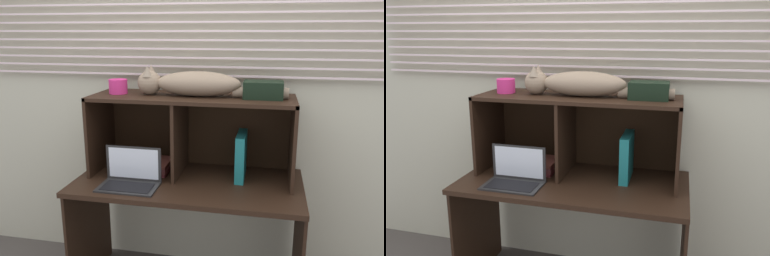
# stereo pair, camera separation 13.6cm
# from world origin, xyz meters

# --- Properties ---
(back_panel_with_blinds) EXTENTS (4.40, 0.08, 2.50)m
(back_panel_with_blinds) POSITION_xyz_m (0.00, 0.55, 1.26)
(back_panel_with_blinds) COLOR beige
(back_panel_with_blinds) RESTS_ON ground
(desk) EXTENTS (1.37, 0.68, 0.77)m
(desk) POSITION_xyz_m (0.00, 0.17, 0.61)
(desk) COLOR black
(desk) RESTS_ON ground
(hutch_shelf_unit) EXTENTS (1.24, 0.43, 0.50)m
(hutch_shelf_unit) POSITION_xyz_m (-0.01, 0.32, 1.12)
(hutch_shelf_unit) COLOR black
(hutch_shelf_unit) RESTS_ON desk
(cat) EXTENTS (0.91, 0.19, 0.18)m
(cat) POSITION_xyz_m (0.00, 0.29, 1.35)
(cat) COLOR gray
(cat) RESTS_ON hutch_shelf_unit
(laptop) EXTENTS (0.34, 0.21, 0.22)m
(laptop) POSITION_xyz_m (-0.32, 0.03, 0.82)
(laptop) COLOR #262626
(laptop) RESTS_ON desk
(binder_upright) EXTENTS (0.05, 0.26, 0.28)m
(binder_upright) POSITION_xyz_m (0.31, 0.29, 0.91)
(binder_upright) COLOR #1A7374
(binder_upright) RESTS_ON desk
(book_stack) EXTENTS (0.15, 0.23, 0.07)m
(book_stack) POSITION_xyz_m (-0.22, 0.29, 0.81)
(book_stack) COLOR maroon
(book_stack) RESTS_ON desk
(small_basket) EXTENTS (0.12, 0.12, 0.09)m
(small_basket) POSITION_xyz_m (-0.47, 0.29, 1.32)
(small_basket) COLOR #D92F7D
(small_basket) RESTS_ON hutch_shelf_unit
(storage_box) EXTENTS (0.23, 0.16, 0.10)m
(storage_box) POSITION_xyz_m (0.42, 0.29, 1.32)
(storage_box) COLOR black
(storage_box) RESTS_ON hutch_shelf_unit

